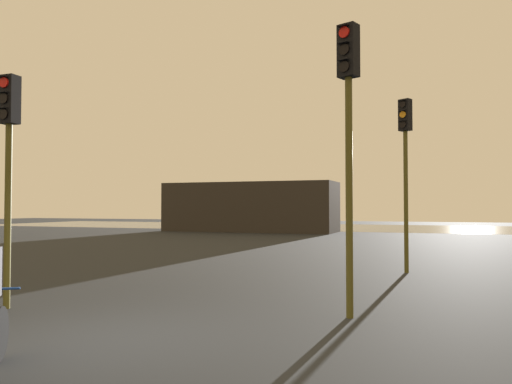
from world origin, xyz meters
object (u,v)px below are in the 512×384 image
at_px(traffic_light_near_left, 9,146).
at_px(traffic_light_far_right, 405,153).
at_px(distant_building, 250,207).
at_px(traffic_light_near_right, 349,115).

xyz_separation_m(traffic_light_near_left, traffic_light_far_right, (6.55, 7.71, 0.40)).
bearing_deg(distant_building, traffic_light_near_left, -77.83).
relative_size(traffic_light_near_left, traffic_light_far_right, 0.87).
relative_size(distant_building, traffic_light_near_right, 2.63).
height_order(traffic_light_near_left, traffic_light_far_right, traffic_light_far_right).
bearing_deg(traffic_light_far_right, distant_building, -31.90).
height_order(distant_building, traffic_light_near_right, traffic_light_near_right).
distance_m(traffic_light_near_left, traffic_light_far_right, 10.12).
height_order(traffic_light_near_right, traffic_light_far_right, traffic_light_near_right).
height_order(traffic_light_near_right, traffic_light_near_left, traffic_light_near_right).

